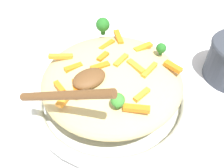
{
  "coord_description": "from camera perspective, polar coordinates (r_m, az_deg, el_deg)",
  "views": [
    {
      "loc": [
        0.18,
        0.25,
        0.38
      ],
      "look_at": [
        0.0,
        0.0,
        0.07
      ],
      "focal_mm": 38.85,
      "sensor_mm": 36.0,
      "label": 1
    }
  ],
  "objects": [
    {
      "name": "carrot_piece_10",
      "position": [
        0.39,
        -12.26,
        -0.72
      ],
      "size": [
        0.01,
        0.03,
        0.01
      ],
      "primitive_type": "cube",
      "rotation": [
        0.0,
        0.0,
        4.7
      ],
      "color": "orange",
      "rests_on": "pasta_mound"
    },
    {
      "name": "carrot_piece_3",
      "position": [
        0.42,
        2.32,
        5.4
      ],
      "size": [
        0.04,
        0.02,
        0.01
      ],
      "primitive_type": "cube",
      "rotation": [
        0.0,
        0.0,
        3.46
      ],
      "color": "orange",
      "rests_on": "pasta_mound"
    },
    {
      "name": "carrot_piece_15",
      "position": [
        0.37,
        -11.25,
        -3.51
      ],
      "size": [
        0.03,
        0.02,
        0.01
      ],
      "primitive_type": "cube",
      "rotation": [
        0.0,
        0.0,
        3.66
      ],
      "color": "orange",
      "rests_on": "pasta_mound"
    },
    {
      "name": "carrot_piece_6",
      "position": [
        0.41,
        8.79,
        3.28
      ],
      "size": [
        0.04,
        0.02,
        0.01
      ],
      "primitive_type": "cube",
      "rotation": [
        0.0,
        0.0,
        0.29
      ],
      "color": "orange",
      "rests_on": "pasta_mound"
    },
    {
      "name": "carrot_piece_13",
      "position": [
        0.46,
        -1.2,
        9.15
      ],
      "size": [
        0.04,
        0.02,
        0.01
      ],
      "primitive_type": "cube",
      "rotation": [
        0.0,
        0.0,
        3.38
      ],
      "color": "orange",
      "rests_on": "pasta_mound"
    },
    {
      "name": "broccoli_floret_0",
      "position": [
        0.45,
        11.49,
        8.23
      ],
      "size": [
        0.02,
        0.02,
        0.02
      ],
      "color": "#205B1C",
      "rests_on": "pasta_mound"
    },
    {
      "name": "serving_bowl",
      "position": [
        0.47,
        0.0,
        -3.5
      ],
      "size": [
        0.3,
        0.3,
        0.05
      ],
      "color": "silver",
      "rests_on": "ground_plane"
    },
    {
      "name": "carrot_piece_4",
      "position": [
        0.37,
        7.09,
        -2.44
      ],
      "size": [
        0.03,
        0.01,
        0.01
      ],
      "primitive_type": "cube",
      "rotation": [
        0.0,
        0.0,
        0.16
      ],
      "color": "orange",
      "rests_on": "pasta_mound"
    },
    {
      "name": "serving_spoon",
      "position": [
        0.36,
        -7.38,
        0.06
      ],
      "size": [
        0.13,
        0.13,
        0.08
      ],
      "color": "brown",
      "rests_on": "pasta_mound"
    },
    {
      "name": "carrot_piece_12",
      "position": [
        0.46,
        7.34,
        8.59
      ],
      "size": [
        0.04,
        0.01,
        0.01
      ],
      "primitive_type": "cube",
      "rotation": [
        0.0,
        0.0,
        3.09
      ],
      "color": "orange",
      "rests_on": "pasta_mound"
    },
    {
      "name": "broccoli_floret_2",
      "position": [
        0.49,
        -2.18,
        13.71
      ],
      "size": [
        0.03,
        0.03,
        0.03
      ],
      "color": "#205B1C",
      "rests_on": "pasta_mound"
    },
    {
      "name": "carrot_piece_9",
      "position": [
        0.48,
        1.53,
        10.99
      ],
      "size": [
        0.03,
        0.04,
        0.01
      ],
      "primitive_type": "cube",
      "rotation": [
        0.0,
        0.0,
        4.29
      ],
      "color": "orange",
      "rests_on": "pasta_mound"
    },
    {
      "name": "ground_plane",
      "position": [
        0.49,
        0.0,
        -5.53
      ],
      "size": [
        2.4,
        2.4,
        0.0
      ],
      "primitive_type": "plane",
      "color": "silver"
    },
    {
      "name": "carrot_piece_1",
      "position": [
        0.43,
        -2.08,
        6.5
      ],
      "size": [
        0.03,
        0.02,
        0.01
      ],
      "primitive_type": "cube",
      "rotation": [
        0.0,
        0.0,
        0.32
      ],
      "color": "orange",
      "rests_on": "pasta_mound"
    },
    {
      "name": "carrot_piece_11",
      "position": [
        0.45,
        -11.99,
        6.37
      ],
      "size": [
        0.04,
        0.03,
        0.01
      ],
      "primitive_type": "cube",
      "rotation": [
        0.0,
        0.0,
        2.5
      ],
      "color": "orange",
      "rests_on": "pasta_mound"
    },
    {
      "name": "broccoli_floret_1",
      "position": [
        0.35,
        1.37,
        -3.87
      ],
      "size": [
        0.02,
        0.02,
        0.03
      ],
      "color": "#377928",
      "rests_on": "pasta_mound"
    },
    {
      "name": "carrot_piece_8",
      "position": [
        0.41,
        -2.82,
        4.19
      ],
      "size": [
        0.03,
        0.02,
        0.01
      ],
      "primitive_type": "cube",
      "rotation": [
        0.0,
        0.0,
        2.95
      ],
      "color": "orange",
      "rests_on": "pasta_mound"
    },
    {
      "name": "carrot_piece_7",
      "position": [
        0.42,
        -9.06,
        3.87
      ],
      "size": [
        0.03,
        0.01,
        0.01
      ],
      "primitive_type": "cube",
      "rotation": [
        0.0,
        0.0,
        6.15
      ],
      "color": "orange",
      "rests_on": "pasta_mound"
    },
    {
      "name": "pasta_mound",
      "position": [
        0.43,
        0.0,
        1.04
      ],
      "size": [
        0.25,
        0.25,
        0.07
      ],
      "primitive_type": "ellipsoid",
      "color": "#D1BA7A",
      "rests_on": "serving_bowl"
    },
    {
      "name": "carrot_piece_5",
      "position": [
        0.35,
        5.77,
        -5.73
      ],
      "size": [
        0.03,
        0.03,
        0.01
      ],
      "primitive_type": "cube",
      "rotation": [
        0.0,
        0.0,
        2.38
      ],
      "color": "orange",
      "rests_on": "pasta_mound"
    },
    {
      "name": "carrot_piece_14",
      "position": [
        0.38,
        -8.31,
        -1.09
      ],
      "size": [
        0.02,
        0.04,
        0.01
      ],
      "primitive_type": "cube",
      "rotation": [
        0.0,
        0.0,
        1.17
      ],
      "color": "orange",
      "rests_on": "pasta_mound"
    },
    {
      "name": "carrot_piece_0",
      "position": [
        0.43,
        14.16,
        3.98
      ],
      "size": [
        0.02,
        0.03,
        0.01
      ],
      "primitive_type": "cube",
      "rotation": [
        0.0,
        0.0,
        1.71
      ],
      "color": "orange",
      "rests_on": "pasta_mound"
    },
    {
      "name": "carrot_piece_2",
      "position": [
        0.41,
        5.63,
        4.09
      ],
      "size": [
        0.01,
        0.04,
        0.01
      ],
      "primitive_type": "cube",
      "rotation": [
        0.0,
        0.0,
        4.74
      ],
      "color": "orange",
      "rests_on": "pasta_mound"
    }
  ]
}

